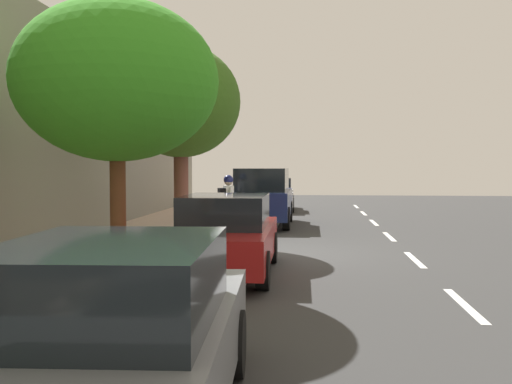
% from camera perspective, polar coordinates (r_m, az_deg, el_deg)
% --- Properties ---
extents(ground, '(54.95, 54.95, 0.00)m').
position_cam_1_polar(ground, '(13.97, 1.40, -5.97)').
color(ground, '#333333').
extents(sidewalk, '(3.68, 34.34, 0.15)m').
position_cam_1_polar(sidewalk, '(14.66, -12.87, -5.35)').
color(sidewalk, tan).
rests_on(sidewalk, ground).
extents(curb_edge, '(0.16, 34.34, 0.15)m').
position_cam_1_polar(curb_edge, '(14.18, -5.45, -5.56)').
color(curb_edge, gray).
rests_on(curb_edge, ground).
extents(lane_stripe_centre, '(0.14, 31.60, 0.01)m').
position_cam_1_polar(lane_stripe_centre, '(15.47, 13.95, -5.20)').
color(lane_stripe_centre, white).
rests_on(lane_stripe_centre, ground).
extents(lane_stripe_bike_edge, '(0.12, 34.34, 0.01)m').
position_cam_1_polar(lane_stripe_bike_edge, '(13.99, 0.51, -5.95)').
color(lane_stripe_bike_edge, white).
rests_on(lane_stripe_bike_edge, ground).
extents(building_facade, '(0.50, 34.34, 5.96)m').
position_cam_1_polar(building_facade, '(15.33, -20.45, 5.79)').
color(building_facade, gray).
rests_on(building_facade, ground).
extents(parked_sedan_white_nearest, '(1.96, 4.46, 1.52)m').
position_cam_1_polar(parked_sedan_white_nearest, '(27.11, 1.79, -0.22)').
color(parked_sedan_white_nearest, white).
rests_on(parked_sedan_white_nearest, ground).
extents(parked_suv_dark_blue_second, '(1.99, 4.71, 1.99)m').
position_cam_1_polar(parked_suv_dark_blue_second, '(20.16, 0.67, -0.41)').
color(parked_suv_dark_blue_second, navy).
rests_on(parked_suv_dark_blue_second, ground).
extents(parked_sedan_red_mid, '(1.88, 4.42, 1.52)m').
position_cam_1_polar(parked_sedan_red_mid, '(11.17, -2.99, -4.25)').
color(parked_sedan_red_mid, maroon).
rests_on(parked_sedan_red_mid, ground).
extents(parked_sedan_grey_far, '(2.00, 4.48, 1.52)m').
position_cam_1_polar(parked_sedan_grey_far, '(4.65, -14.04, -14.11)').
color(parked_sedan_grey_far, slate).
rests_on(parked_sedan_grey_far, ground).
extents(bicycle_at_curb, '(1.53, 0.99, 0.80)m').
position_cam_1_polar(bicycle_at_curb, '(16.45, -2.26, -3.30)').
color(bicycle_at_curb, black).
rests_on(bicycle_at_curb, ground).
extents(cyclist_with_backpack, '(0.50, 0.58, 1.81)m').
position_cam_1_polar(cyclist_with_backpack, '(16.86, -2.81, -0.68)').
color(cyclist_with_backpack, '#C6B284').
rests_on(cyclist_with_backpack, ground).
extents(street_tree_near_cyclist, '(3.19, 3.19, 5.14)m').
position_cam_1_polar(street_tree_near_cyclist, '(15.77, -7.40, 8.69)').
color(street_tree_near_cyclist, brown).
rests_on(street_tree_near_cyclist, sidewalk).
extents(street_tree_mid_block, '(3.65, 3.65, 4.89)m').
position_cam_1_polar(street_tree_mid_block, '(10.85, -13.50, 10.48)').
color(street_tree_mid_block, brown).
rests_on(street_tree_mid_block, sidewalk).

